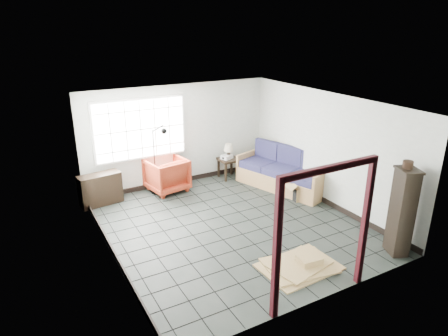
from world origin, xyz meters
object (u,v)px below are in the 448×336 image
futon_sofa (284,173)px  side_table (229,162)px  armchair (166,173)px  tall_shelf (402,211)px

futon_sofa → side_table: size_ratio=4.56×
futon_sofa → armchair: futon_sofa is taller
tall_shelf → futon_sofa: bearing=112.1°
tall_shelf → armchair: bearing=142.2°
armchair → tall_shelf: size_ratio=0.56×
futon_sofa → side_table: bearing=108.3°
tall_shelf → side_table: bearing=123.3°
futon_sofa → armchair: 3.01m
side_table → tall_shelf: tall_shelf is taller
futon_sofa → side_table: futon_sofa is taller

